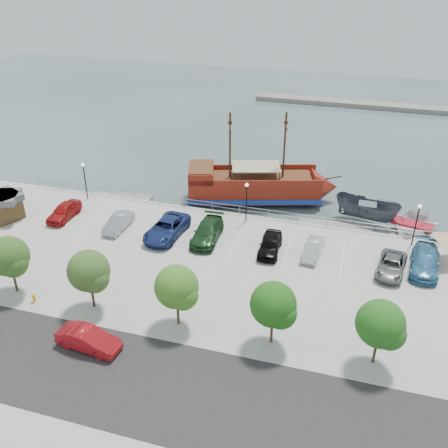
# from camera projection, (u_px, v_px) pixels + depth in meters

# --- Properties ---
(ground) EXTENTS (160.00, 160.00, 0.00)m
(ground) POSITION_uv_depth(u_px,v_px,m) (228.00, 264.00, 45.70)
(ground) COLOR #384649
(street) EXTENTS (100.00, 8.00, 0.04)m
(street) POSITION_uv_depth(u_px,v_px,m) (160.00, 386.00, 31.85)
(street) COLOR black
(street) RESTS_ON land_slab
(sidewalk) EXTENTS (100.00, 4.00, 0.05)m
(sidewalk) POSITION_uv_depth(u_px,v_px,m) (191.00, 326.00, 36.86)
(sidewalk) COLOR #989794
(sidewalk) RESTS_ON land_slab
(seawall_railing) EXTENTS (50.00, 0.06, 1.00)m
(seawall_railing) POSITION_uv_depth(u_px,v_px,m) (249.00, 211.00, 51.46)
(seawall_railing) COLOR gray
(seawall_railing) RESTS_ON land_slab
(far_shore) EXTENTS (40.00, 3.00, 0.80)m
(far_shore) POSITION_uv_depth(u_px,v_px,m) (367.00, 105.00, 88.95)
(far_shore) COLOR gray
(far_shore) RESTS_ON ground
(pirate_ship) EXTENTS (17.38, 9.24, 10.76)m
(pirate_ship) POSITION_uv_depth(u_px,v_px,m) (265.00, 186.00, 56.02)
(pirate_ship) COLOR maroon
(pirate_ship) RESTS_ON ground
(patrol_boat) EXTENTS (7.29, 4.40, 2.65)m
(patrol_boat) POSITION_uv_depth(u_px,v_px,m) (367.00, 212.00, 51.79)
(patrol_boat) COLOR #424852
(patrol_boat) RESTS_ON ground
(speedboat) EXTENTS (6.16, 7.55, 1.37)m
(speedboat) POSITION_uv_depth(u_px,v_px,m) (411.00, 227.00, 50.23)
(speedboat) COLOR silver
(speedboat) RESTS_ON ground
(dock_west) EXTENTS (7.10, 2.85, 0.39)m
(dock_west) POSITION_uv_depth(u_px,v_px,m) (122.00, 198.00, 57.04)
(dock_west) COLOR gray
(dock_west) RESTS_ON ground
(dock_mid) EXTENTS (7.66, 2.74, 0.43)m
(dock_mid) POSITION_uv_depth(u_px,v_px,m) (335.00, 228.00, 51.12)
(dock_mid) COLOR gray
(dock_mid) RESTS_ON ground
(dock_east) EXTENTS (7.31, 3.89, 0.40)m
(dock_east) POSITION_uv_depth(u_px,v_px,m) (410.00, 238.00, 49.32)
(dock_east) COLOR gray
(dock_east) RESTS_ON ground
(shed) EXTENTS (4.32, 4.32, 2.68)m
(shed) POSITION_uv_depth(u_px,v_px,m) (3.00, 206.00, 50.57)
(shed) COLOR #523C20
(shed) RESTS_ON land_slab
(street_sedan) EXTENTS (4.76, 2.06, 1.52)m
(street_sedan) POSITION_uv_depth(u_px,v_px,m) (88.00, 339.00, 34.54)
(street_sedan) COLOR #AE141A
(street_sedan) RESTS_ON street
(fire_hydrant) EXTENTS (0.28, 0.28, 0.79)m
(fire_hydrant) POSITION_uv_depth(u_px,v_px,m) (34.00, 298.00, 39.12)
(fire_hydrant) COLOR yellow
(fire_hydrant) RESTS_ON sidewalk
(lamp_post_left) EXTENTS (0.36, 0.36, 4.28)m
(lamp_post_left) POSITION_uv_depth(u_px,v_px,m) (84.00, 175.00, 53.60)
(lamp_post_left) COLOR black
(lamp_post_left) RESTS_ON land_slab
(lamp_post_mid) EXTENTS (0.36, 0.36, 4.28)m
(lamp_post_mid) POSITION_uv_depth(u_px,v_px,m) (247.00, 196.00, 49.18)
(lamp_post_mid) COLOR black
(lamp_post_mid) RESTS_ON land_slab
(lamp_post_right) EXTENTS (0.36, 0.36, 4.28)m
(lamp_post_right) POSITION_uv_depth(u_px,v_px,m) (417.00, 218.00, 45.26)
(lamp_post_right) COLOR black
(lamp_post_right) RESTS_ON land_slab
(tree_b) EXTENTS (3.30, 3.20, 5.00)m
(tree_b) POSITION_uv_depth(u_px,v_px,m) (10.00, 258.00, 38.82)
(tree_b) COLOR #473321
(tree_b) RESTS_ON sidewalk
(tree_c) EXTENTS (3.30, 3.20, 5.00)m
(tree_c) POSITION_uv_depth(u_px,v_px,m) (90.00, 273.00, 37.10)
(tree_c) COLOR #473321
(tree_c) RESTS_ON sidewalk
(tree_d) EXTENTS (3.30, 3.20, 5.00)m
(tree_d) POSITION_uv_depth(u_px,v_px,m) (178.00, 289.00, 35.38)
(tree_d) COLOR #473321
(tree_d) RESTS_ON sidewalk
(tree_e) EXTENTS (3.30, 3.20, 5.00)m
(tree_e) POSITION_uv_depth(u_px,v_px,m) (275.00, 307.00, 33.67)
(tree_e) COLOR #473321
(tree_e) RESTS_ON sidewalk
(tree_f) EXTENTS (3.30, 3.20, 5.00)m
(tree_f) POSITION_uv_depth(u_px,v_px,m) (382.00, 326.00, 31.95)
(tree_f) COLOR #473321
(tree_f) RESTS_ON sidewalk
(parked_car_a) EXTENTS (1.93, 4.62, 1.56)m
(parked_car_a) POSITION_uv_depth(u_px,v_px,m) (64.00, 211.00, 50.92)
(parked_car_a) COLOR #A01413
(parked_car_a) RESTS_ON land_slab
(parked_car_b) EXTENTS (1.64, 4.32, 1.41)m
(parked_car_b) POSITION_uv_depth(u_px,v_px,m) (118.00, 222.00, 49.04)
(parked_car_b) COLOR #989AA4
(parked_car_b) RESTS_ON land_slab
(parked_car_c) EXTENTS (3.26, 6.25, 1.68)m
(parked_car_c) POSITION_uv_depth(u_px,v_px,m) (167.00, 228.00, 47.76)
(parked_car_c) COLOR navy
(parked_car_c) RESTS_ON land_slab
(parked_car_d) EXTENTS (2.58, 5.79, 1.65)m
(parked_car_d) POSITION_uv_depth(u_px,v_px,m) (207.00, 232.00, 47.20)
(parked_car_d) COLOR #193E1C
(parked_car_d) RESTS_ON land_slab
(parked_car_e) EXTENTS (2.07, 4.70, 1.57)m
(parked_car_e) POSITION_uv_depth(u_px,v_px,m) (270.00, 244.00, 45.35)
(parked_car_e) COLOR black
(parked_car_e) RESTS_ON land_slab
(parked_car_f) EXTENTS (1.83, 4.22, 1.35)m
(parked_car_f) POSITION_uv_depth(u_px,v_px,m) (313.00, 249.00, 44.86)
(parked_car_f) COLOR silver
(parked_car_f) RESTS_ON land_slab
(parked_car_g) EXTENTS (2.89, 5.11, 1.34)m
(parked_car_g) POSITION_uv_depth(u_px,v_px,m) (391.00, 266.00, 42.55)
(parked_car_g) COLOR slate
(parked_car_g) RESTS_ON land_slab
(parked_car_h) EXTENTS (2.82, 5.92, 1.66)m
(parked_car_h) POSITION_uv_depth(u_px,v_px,m) (425.00, 261.00, 42.85)
(parked_car_h) COLOR teal
(parked_car_h) RESTS_ON land_slab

